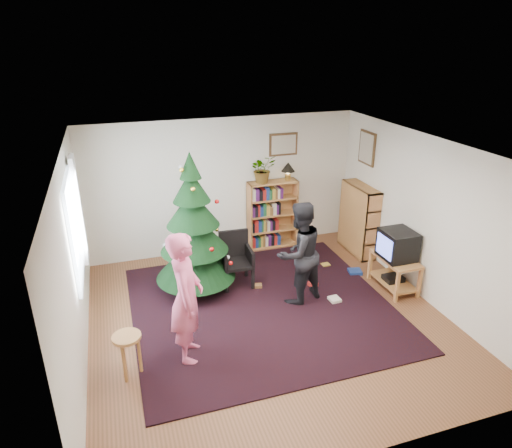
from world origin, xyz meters
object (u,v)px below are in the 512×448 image
object	(u,v)px
picture_back	(283,144)
potted_plant	(263,169)
person_by_chair	(299,253)
bookshelf_back	(272,213)
table_lamp	(288,168)
armchair	(235,256)
stool	(127,345)
person_standing	(186,298)
picture_right	(367,148)
crt_tv	(398,245)
bookshelf_right	(359,219)
tv_stand	(394,270)
christmas_tree	(194,236)

from	to	relation	value
picture_back	potted_plant	size ratio (longest dim) A/B	1.07
person_by_chair	potted_plant	size ratio (longest dim) A/B	3.14
bookshelf_back	table_lamp	xyz separation A→B (m)	(0.30, 0.00, 0.87)
armchair	table_lamp	size ratio (longest dim) A/B	2.63
stool	person_standing	size ratio (longest dim) A/B	0.33
armchair	potted_plant	size ratio (longest dim) A/B	1.74
picture_back	picture_right	bearing A→B (deg)	-28.69
crt_tv	bookshelf_right	bearing A→B (deg)	84.99
crt_tv	potted_plant	distance (m)	2.74
tv_stand	potted_plant	distance (m)	2.91
crt_tv	stool	xyz separation A→B (m)	(-4.20, -0.80, -0.34)
tv_stand	potted_plant	world-z (taller)	potted_plant
person_standing	armchair	bearing A→B (deg)	-20.37
armchair	bookshelf_back	bearing A→B (deg)	50.61
christmas_tree	bookshelf_right	xyz separation A→B (m)	(3.17, 0.47, -0.29)
bookshelf_back	person_standing	bearing A→B (deg)	-127.26
table_lamp	tv_stand	bearing A→B (deg)	-64.69
bookshelf_right	crt_tv	world-z (taller)	bookshelf_right
person_standing	person_by_chair	distance (m)	2.00
armchair	potted_plant	distance (m)	1.82
tv_stand	picture_back	bearing A→B (deg)	115.07
stool	person_by_chair	world-z (taller)	person_by_chair
picture_right	armchair	world-z (taller)	picture_right
tv_stand	crt_tv	bearing A→B (deg)	180.00
picture_right	tv_stand	world-z (taller)	picture_right
person_by_chair	potted_plant	distance (m)	2.14
bookshelf_right	armchair	distance (m)	2.55
bookshelf_right	picture_right	bearing A→B (deg)	-39.79
crt_tv	armchair	xyz separation A→B (m)	(-2.39, 0.97, -0.30)
potted_plant	armchair	bearing A→B (deg)	-126.39
crt_tv	tv_stand	bearing A→B (deg)	-0.00
person_standing	potted_plant	bearing A→B (deg)	-21.74
crt_tv	person_standing	bearing A→B (deg)	-169.20
potted_plant	table_lamp	xyz separation A→B (m)	(0.50, 0.00, -0.03)
person_by_chair	potted_plant	xyz separation A→B (m)	(0.10, 2.01, 0.75)
stool	person_standing	xyz separation A→B (m)	(0.75, 0.14, 0.42)
armchair	person_by_chair	xyz separation A→B (m)	(0.77, -0.82, 0.33)
stool	potted_plant	distance (m)	4.14
picture_right	stool	distance (m)	5.27
tv_stand	person_standing	distance (m)	3.56
potted_plant	table_lamp	bearing A→B (deg)	0.00
bookshelf_right	armchair	bearing A→B (deg)	99.77
christmas_tree	potted_plant	size ratio (longest dim) A/B	4.44
picture_back	christmas_tree	distance (m)	2.60
person_by_chair	christmas_tree	bearing A→B (deg)	-47.88
stool	picture_right	bearing A→B (deg)	27.88
table_lamp	crt_tv	bearing A→B (deg)	-64.75
christmas_tree	stool	xyz separation A→B (m)	(-1.15, -1.73, -0.51)
stool	person_standing	distance (m)	0.87
christmas_tree	bookshelf_back	distance (m)	2.14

